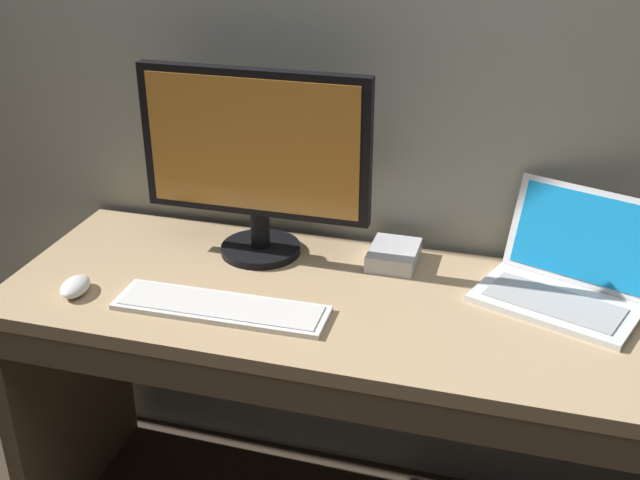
# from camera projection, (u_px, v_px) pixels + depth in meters

# --- Properties ---
(desk) EXTENTS (1.78, 0.60, 0.77)m
(desk) POSITION_uv_depth(u_px,v_px,m) (373.00, 378.00, 1.88)
(desk) COLOR tan
(desk) RESTS_ON ground
(laptop_white) EXTENTS (0.43, 0.38, 0.23)m
(laptop_white) POSITION_uv_depth(u_px,v_px,m) (565.00, 278.00, 1.79)
(laptop_white) COLOR white
(laptop_white) RESTS_ON desk
(external_monitor) EXTENTS (0.58, 0.21, 0.48)m
(external_monitor) POSITION_uv_depth(u_px,v_px,m) (255.00, 157.00, 1.89)
(external_monitor) COLOR black
(external_monitor) RESTS_ON desk
(wired_keyboard) EXTENTS (0.49, 0.14, 0.01)m
(wired_keyboard) POSITION_uv_depth(u_px,v_px,m) (221.00, 307.00, 1.76)
(wired_keyboard) COLOR white
(wired_keyboard) RESTS_ON desk
(computer_mouse) EXTENTS (0.08, 0.11, 0.03)m
(computer_mouse) POSITION_uv_depth(u_px,v_px,m) (75.00, 286.00, 1.83)
(computer_mouse) COLOR white
(computer_mouse) RESTS_ON desk
(external_drive_box) EXTENTS (0.12, 0.15, 0.04)m
(external_drive_box) POSITION_uv_depth(u_px,v_px,m) (394.00, 255.00, 1.96)
(external_drive_box) COLOR silver
(external_drive_box) RESTS_ON desk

